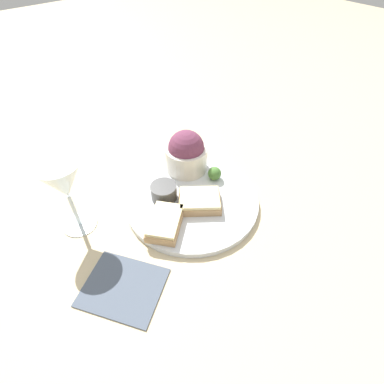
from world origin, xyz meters
TOP-DOWN VIEW (x-y plane):
  - ground_plane at (0.00, 0.00)m, footprint 4.00×4.00m
  - dinner_plate at (0.00, 0.00)m, footprint 0.30×0.30m
  - salad_bowl at (0.06, 0.09)m, footprint 0.10×0.10m
  - sauce_ramekin at (-0.05, 0.04)m, footprint 0.06×0.06m
  - cheese_toast_near at (0.00, -0.03)m, footprint 0.12×0.11m
  - cheese_toast_far at (-0.10, -0.03)m, footprint 0.11×0.11m
  - wine_glass at (-0.23, 0.11)m, footprint 0.09×0.09m
  - garnish at (0.08, 0.02)m, footprint 0.03×0.03m
  - napkin at (-0.23, -0.08)m, footprint 0.18×0.18m

SIDE VIEW (x-z plane):
  - ground_plane at x=0.00m, z-range 0.00..0.00m
  - napkin at x=-0.23m, z-range 0.00..0.01m
  - dinner_plate at x=0.00m, z-range 0.00..0.01m
  - cheese_toast_near at x=0.00m, z-range 0.01..0.04m
  - cheese_toast_far at x=-0.10m, z-range 0.01..0.04m
  - garnish at x=0.08m, z-range 0.01..0.05m
  - sauce_ramekin at x=-0.05m, z-range 0.02..0.05m
  - salad_bowl at x=0.06m, z-range 0.01..0.11m
  - wine_glass at x=-0.23m, z-range 0.04..0.21m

